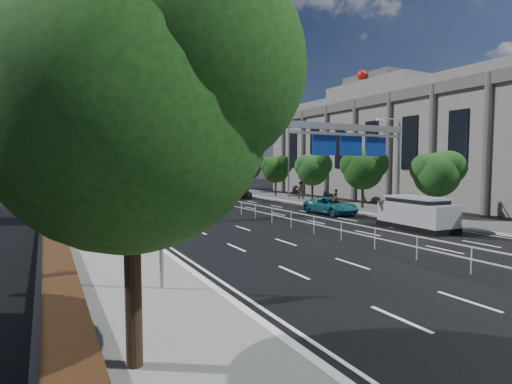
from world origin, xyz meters
TOP-DOWN VIEW (x-y plane):
  - ground at (0.00, 0.00)m, footprint 160.00×160.00m
  - sidewalk_near at (-11.50, 0.00)m, footprint 5.00×140.00m
  - kerb_near at (-9.00, 0.00)m, footprint 0.25×140.00m
  - median_fence at (0.00, 22.50)m, footprint 0.05×85.00m
  - hedge_near at (-13.30, 5.00)m, footprint 1.00×36.00m
  - toilet_sign at (-10.95, 0.00)m, footprint 1.62×0.18m
  - overhead_gantry at (6.74, 10.05)m, footprint 10.24×0.38m
  - streetlight_far at (10.50, 26.00)m, footprint 2.78×2.40m
  - civic_hall at (23.72, 22.00)m, footprint 14.40×36.00m
  - near_tree_big at (-12.13, -4.53)m, footprint 5.72×5.33m
  - near_tree_back at (-11.94, 17.97)m, footprint 4.84×4.51m
  - far_tree_c at (11.24, 6.98)m, footprint 3.52×3.28m
  - far_tree_d at (11.25, 14.48)m, footprint 3.85×3.59m
  - far_tree_e at (11.25, 21.98)m, footprint 3.63×3.38m
  - far_tree_f at (11.24, 29.48)m, footprint 3.52×3.28m
  - far_tree_g at (11.25, 36.98)m, footprint 3.96×3.69m
  - far_tree_h at (11.24, 44.48)m, footprint 3.41×3.18m
  - white_minivan at (-2.37, 30.92)m, footprint 2.63×5.26m
  - red_bus at (-3.95, 37.16)m, footprint 2.74×10.91m
  - near_car_silver at (-3.91, 34.49)m, footprint 2.43×4.91m
  - near_car_dark at (-4.41, 62.76)m, footprint 1.67×4.48m
  - silver_minivan at (6.50, 4.71)m, footprint 2.38×4.96m
  - parked_car_teal at (6.50, 13.00)m, footprint 2.49×4.96m
  - parked_car_dark at (6.50, 30.00)m, footprint 2.40×4.88m
  - pedestrian_a at (9.60, 16.24)m, footprint 0.64×0.49m
  - pedestrian_b at (11.26, 24.30)m, footprint 1.19×1.17m

SIDE VIEW (x-z plane):
  - ground at x=0.00m, z-range 0.00..0.00m
  - sidewalk_near at x=-11.50m, z-range 0.00..0.14m
  - kerb_near at x=-9.00m, z-range -0.01..0.15m
  - hedge_near at x=-13.30m, z-range 0.14..0.58m
  - median_fence at x=0.00m, z-range 0.01..1.04m
  - parked_car_teal at x=6.50m, z-range 0.00..1.35m
  - parked_car_dark at x=6.50m, z-range 0.00..1.37m
  - near_car_dark at x=-4.41m, z-range 0.00..1.46m
  - near_car_silver at x=-3.91m, z-range 0.00..1.61m
  - pedestrian_a at x=9.60m, z-range 0.14..1.72m
  - silver_minivan at x=6.50m, z-range -0.02..1.99m
  - white_minivan at x=-2.37m, z-range -0.02..2.19m
  - pedestrian_b at x=11.26m, z-range 0.14..2.08m
  - red_bus at x=-3.95m, z-range 0.07..3.32m
  - toilet_sign at x=-10.95m, z-range 0.77..5.11m
  - far_tree_h at x=11.24m, z-range 0.97..5.88m
  - far_tree_c at x=11.24m, z-range 0.95..5.90m
  - far_tree_f at x=11.24m, z-range 0.98..6.00m
  - far_tree_e at x=11.25m, z-range 0.99..6.12m
  - far_tree_d at x=11.25m, z-range 1.02..6.36m
  - far_tree_g at x=11.25m, z-range 1.03..6.48m
  - near_tree_back at x=-11.94m, z-range 1.27..7.96m
  - streetlight_far at x=10.50m, z-range 0.71..9.71m
  - near_tree_big at x=-12.13m, z-range 1.42..9.13m
  - overhead_gantry at x=6.74m, z-range 1.88..9.33m
  - civic_hall at x=23.72m, z-range -0.91..13.44m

